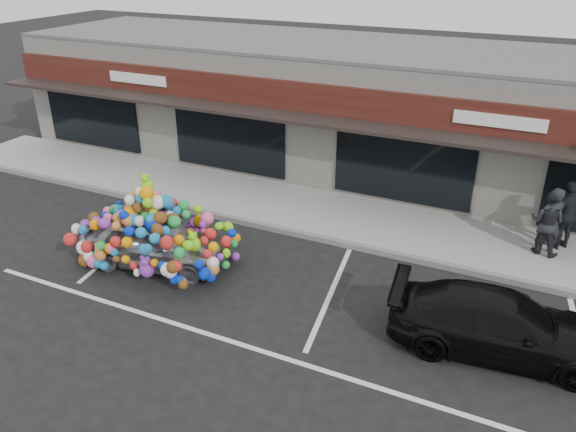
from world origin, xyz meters
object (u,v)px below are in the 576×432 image
at_px(pedestrian_b, 547,222).
at_px(pedestrian_c, 567,215).
at_px(black_sedan, 500,324).
at_px(toy_car, 154,236).
at_px(pedestrian_a, 551,221).

xyz_separation_m(pedestrian_b, pedestrian_c, (0.45, 0.52, 0.08)).
height_order(black_sedan, pedestrian_c, pedestrian_c).
bearing_deg(toy_car, pedestrian_a, -73.67).
xyz_separation_m(toy_car, black_sedan, (8.28, 0.17, -0.17)).
height_order(toy_car, pedestrian_b, toy_car).
xyz_separation_m(toy_car, pedestrian_a, (8.94, 4.54, 0.27)).
relative_size(black_sedan, pedestrian_c, 2.31).
relative_size(black_sedan, pedestrian_b, 2.51).
height_order(toy_car, pedestrian_c, toy_car).
bearing_deg(toy_car, black_sedan, -99.43).
height_order(toy_car, black_sedan, toy_car).
xyz_separation_m(toy_car, pedestrian_b, (8.86, 4.54, 0.22)).
bearing_deg(pedestrian_b, black_sedan, 98.13).
height_order(toy_car, pedestrian_a, toy_car).
xyz_separation_m(black_sedan, pedestrian_a, (0.66, 4.37, 0.44)).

